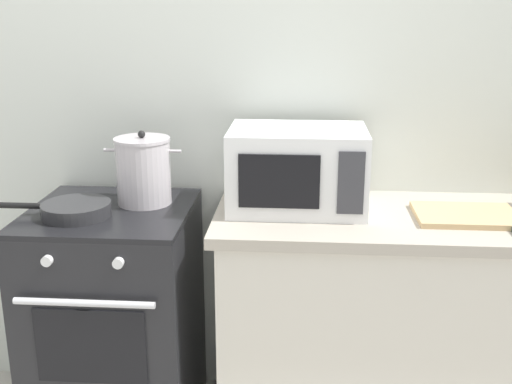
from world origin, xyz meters
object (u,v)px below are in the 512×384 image
Objects in this scene: stove at (117,320)px; microwave at (297,169)px; stock_pot at (143,171)px; frying_pan at (74,209)px; cutting_board at (466,215)px.

microwave is (0.70, 0.08, 0.61)m from stove.
stock_pot reaches higher than frying_pan.
cutting_board is (1.19, -0.09, -0.12)m from stock_pot.
stove is 2.56× the size of cutting_board.
microwave is 1.39× the size of cutting_board.
stove is 1.84× the size of microwave.
stove is 3.12× the size of stock_pot.
cutting_board is (1.40, 0.09, -0.02)m from frying_pan.
stove is 2.05× the size of frying_pan.
microwave reaches higher than stove.
microwave reaches higher than stock_pot.
frying_pan is 0.90× the size of microwave.
stock_pot is at bearing 175.70° from cutting_board.
frying_pan is 1.40m from cutting_board.
stove is 0.93m from microwave.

